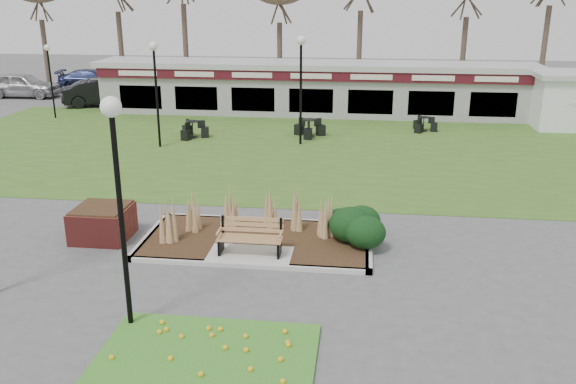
# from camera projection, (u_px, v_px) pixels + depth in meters

# --- Properties ---
(ground) EXTENTS (100.00, 100.00, 0.00)m
(ground) POSITION_uv_depth(u_px,v_px,m) (249.00, 261.00, 15.94)
(ground) COLOR #515154
(ground) RESTS_ON ground
(lawn) EXTENTS (34.00, 16.00, 0.02)m
(lawn) POSITION_uv_depth(u_px,v_px,m) (298.00, 148.00, 27.24)
(lawn) COLOR #38601E
(lawn) RESTS_ON ground
(flower_bed) EXTENTS (4.20, 3.00, 0.16)m
(flower_bed) POSITION_uv_depth(u_px,v_px,m) (205.00, 359.00, 11.59)
(flower_bed) COLOR #317621
(flower_bed) RESTS_ON ground
(planting_bed) EXTENTS (6.75, 3.40, 1.27)m
(planting_bed) POSITION_uv_depth(u_px,v_px,m) (303.00, 231.00, 16.95)
(planting_bed) COLOR #321E14
(planting_bed) RESTS_ON ground
(park_bench) EXTENTS (1.70, 0.66, 0.93)m
(park_bench) POSITION_uv_depth(u_px,v_px,m) (250.00, 236.00, 15.99)
(park_bench) COLOR #AD884E
(park_bench) RESTS_ON ground
(brick_planter) EXTENTS (1.50, 1.50, 0.95)m
(brick_planter) POSITION_uv_depth(u_px,v_px,m) (103.00, 222.00, 17.25)
(brick_planter) COLOR maroon
(brick_planter) RESTS_ON ground
(food_pavilion) EXTENTS (24.60, 3.40, 2.90)m
(food_pavilion) POSITION_uv_depth(u_px,v_px,m) (313.00, 88.00, 34.27)
(food_pavilion) COLOR #949396
(food_pavilion) RESTS_ON ground
(service_hut) EXTENTS (4.40, 3.40, 2.83)m
(service_hut) POSITION_uv_depth(u_px,v_px,m) (575.00, 99.00, 30.87)
(service_hut) COLOR white
(service_hut) RESTS_ON ground
(lamp_post_near_right) EXTENTS (0.40, 0.40, 4.86)m
(lamp_post_near_right) POSITION_uv_depth(u_px,v_px,m) (116.00, 164.00, 11.75)
(lamp_post_near_right) COLOR black
(lamp_post_near_right) RESTS_ON ground
(lamp_post_mid_left) EXTENTS (0.38, 0.38, 4.63)m
(lamp_post_mid_left) POSITION_uv_depth(u_px,v_px,m) (155.00, 71.00, 26.37)
(lamp_post_mid_left) COLOR black
(lamp_post_mid_left) RESTS_ON ground
(lamp_post_mid_right) EXTENTS (0.40, 0.40, 4.85)m
(lamp_post_mid_right) POSITION_uv_depth(u_px,v_px,m) (301.00, 66.00, 26.78)
(lamp_post_mid_right) COLOR black
(lamp_post_mid_right) RESTS_ON ground
(lamp_post_far_left) EXTENTS (0.33, 0.33, 3.97)m
(lamp_post_far_left) POSITION_uv_depth(u_px,v_px,m) (49.00, 65.00, 32.66)
(lamp_post_far_left) COLOR black
(lamp_post_far_left) RESTS_ON ground
(bistro_set_a) EXTENTS (1.43, 1.47, 0.80)m
(bistro_set_a) POSITION_uv_depth(u_px,v_px,m) (193.00, 132.00, 29.02)
(bistro_set_a) COLOR black
(bistro_set_a) RESTS_ON ground
(bistro_set_b) EXTENTS (1.56, 1.37, 0.83)m
(bistro_set_b) POSITION_uv_depth(u_px,v_px,m) (309.00, 131.00, 29.25)
(bistro_set_b) COLOR black
(bistro_set_b) RESTS_ON ground
(bistro_set_c) EXTENTS (1.17, 1.33, 0.71)m
(bistro_set_c) POSITION_uv_depth(u_px,v_px,m) (423.00, 126.00, 30.36)
(bistro_set_c) COLOR black
(bistro_set_c) RESTS_ON ground
(car_silver) EXTENTS (4.78, 1.99, 1.62)m
(car_silver) POSITION_uv_depth(u_px,v_px,m) (23.00, 85.00, 39.83)
(car_silver) COLOR #AFAEB3
(car_silver) RESTS_ON ground
(car_black) EXTENTS (5.10, 3.45, 1.59)m
(car_black) POSITION_uv_depth(u_px,v_px,m) (104.00, 93.00, 36.96)
(car_black) COLOR black
(car_black) RESTS_ON ground
(car_blue) EXTENTS (5.00, 2.59, 1.38)m
(car_blue) POSITION_uv_depth(u_px,v_px,m) (93.00, 79.00, 43.03)
(car_blue) COLOR navy
(car_blue) RESTS_ON ground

